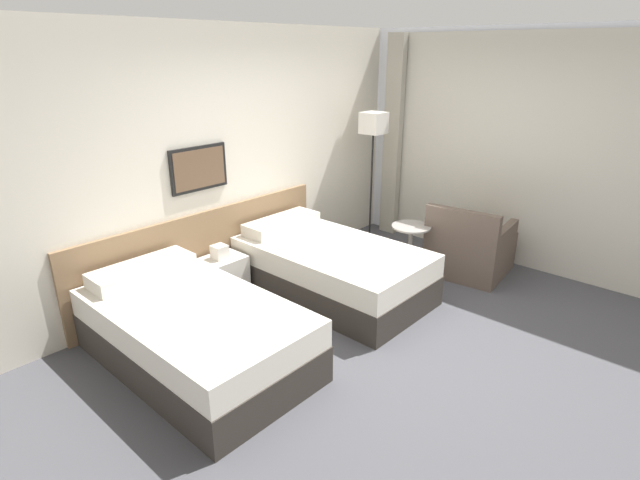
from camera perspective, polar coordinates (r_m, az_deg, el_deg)
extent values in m
plane|color=#47474C|center=(4.76, 7.74, -10.19)|extent=(16.00, 16.00, 0.00)
cube|color=beige|center=(5.51, -8.57, 9.28)|extent=(10.00, 0.06, 2.70)
cube|color=#846647|center=(5.37, -12.86, -1.41)|extent=(3.00, 0.04, 0.90)
cube|color=black|center=(5.11, -13.68, 7.94)|extent=(0.64, 0.03, 0.44)
cube|color=brown|center=(5.10, -13.58, 7.92)|extent=(0.58, 0.01, 0.38)
cube|color=white|center=(6.20, 23.51, 9.08)|extent=(0.06, 4.42, 2.70)
cube|color=beige|center=(6.16, 23.33, 8.76)|extent=(0.03, 4.06, 2.64)
cube|color=#A8A393|center=(6.91, 8.31, 11.40)|extent=(0.10, 0.24, 2.64)
cube|color=#332D28|center=(4.33, -13.85, -11.71)|extent=(1.14, 1.98, 0.31)
cube|color=silver|center=(4.19, -14.18, -8.56)|extent=(1.12, 1.96, 0.23)
cube|color=silver|center=(4.71, -19.61, -3.29)|extent=(0.91, 0.34, 0.13)
cube|color=#332D28|center=(5.31, 1.46, -4.58)|extent=(1.14, 1.98, 0.31)
cube|color=silver|center=(5.20, 1.48, -1.87)|extent=(1.12, 1.96, 0.23)
cube|color=silver|center=(5.63, -4.38, 1.88)|extent=(0.91, 0.34, 0.13)
cube|color=beige|center=(5.29, -11.18, -4.30)|extent=(0.49, 0.35, 0.45)
cube|color=silver|center=(5.17, -11.41, -1.34)|extent=(0.14, 0.14, 0.14)
cylinder|color=black|center=(6.71, 5.63, -0.41)|extent=(0.24, 0.24, 0.02)
cylinder|color=black|center=(6.48, 5.86, 5.65)|extent=(0.02, 0.02, 1.45)
cube|color=silver|center=(6.31, 6.15, 13.17)|extent=(0.27, 0.27, 0.26)
cylinder|color=gray|center=(5.89, 10.03, -3.84)|extent=(0.29, 0.29, 0.01)
cylinder|color=gray|center=(5.77, 10.21, -1.22)|extent=(0.05, 0.05, 0.57)
cylinder|color=gray|center=(5.67, 10.40, 1.52)|extent=(0.44, 0.44, 0.02)
cube|color=brown|center=(6.07, 16.73, -1.47)|extent=(0.93, 0.91, 0.44)
cube|color=brown|center=(5.60, 15.87, 1.32)|extent=(0.19, 0.82, 0.41)
cube|color=brown|center=(5.87, 20.35, 0.55)|extent=(0.73, 0.17, 0.18)
cube|color=brown|center=(6.08, 13.84, 1.97)|extent=(0.73, 0.17, 0.18)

